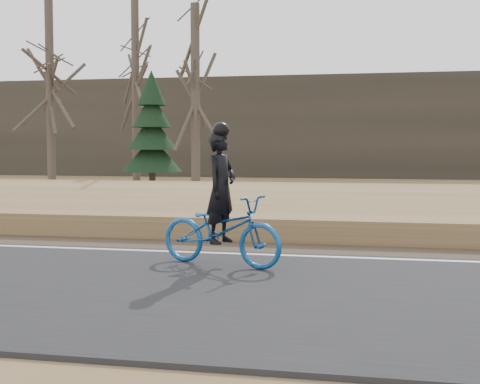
# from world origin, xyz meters

# --- Properties ---
(ground) EXTENTS (120.00, 120.00, 0.00)m
(ground) POSITION_xyz_m (0.00, 0.00, 0.00)
(ground) COLOR #9B7A4F
(ground) RESTS_ON ground
(road) EXTENTS (120.00, 6.00, 0.06)m
(road) POSITION_xyz_m (0.00, -2.50, 0.03)
(road) COLOR black
(road) RESTS_ON ground
(edge_line) EXTENTS (120.00, 0.12, 0.01)m
(edge_line) POSITION_xyz_m (0.00, 0.20, 0.07)
(edge_line) COLOR silver
(edge_line) RESTS_ON road
(shoulder) EXTENTS (120.00, 1.60, 0.04)m
(shoulder) POSITION_xyz_m (0.00, 1.20, 0.02)
(shoulder) COLOR #473A2B
(shoulder) RESTS_ON ground
(embankment) EXTENTS (120.00, 5.00, 0.44)m
(embankment) POSITION_xyz_m (0.00, 4.20, 0.22)
(embankment) COLOR #9B7A4F
(embankment) RESTS_ON ground
(ballast) EXTENTS (120.00, 3.00, 0.45)m
(ballast) POSITION_xyz_m (0.00, 8.00, 0.23)
(ballast) COLOR slate
(ballast) RESTS_ON ground
(railroad) EXTENTS (120.00, 2.40, 0.29)m
(railroad) POSITION_xyz_m (0.00, 8.00, 0.53)
(railroad) COLOR black
(railroad) RESTS_ON ballast
(treeline_backdrop) EXTENTS (120.00, 4.00, 6.00)m
(treeline_backdrop) POSITION_xyz_m (0.00, 30.00, 3.00)
(treeline_backdrop) COLOR #383328
(treeline_backdrop) RESTS_ON ground
(cyclist) EXTENTS (2.21, 1.33, 2.20)m
(cyclist) POSITION_xyz_m (-0.46, -0.91, 0.75)
(cyclist) COLOR #144C8F
(cyclist) RESTS_ON road
(bare_tree_far_left) EXTENTS (0.36, 0.36, 8.20)m
(bare_tree_far_left) POSITION_xyz_m (-11.79, 15.34, 4.10)
(bare_tree_far_left) COLOR brown
(bare_tree_far_left) RESTS_ON ground
(bare_tree_left) EXTENTS (0.36, 0.36, 9.11)m
(bare_tree_left) POSITION_xyz_m (-9.32, 18.91, 4.55)
(bare_tree_left) COLOR brown
(bare_tree_left) RESTS_ON ground
(bare_tree_near_left) EXTENTS (0.36, 0.36, 7.50)m
(bare_tree_near_left) POSITION_xyz_m (-5.32, 14.97, 3.75)
(bare_tree_near_left) COLOR brown
(bare_tree_near_left) RESTS_ON ground
(conifer) EXTENTS (2.60, 2.60, 5.14)m
(conifer) POSITION_xyz_m (-7.74, 16.63, 2.43)
(conifer) COLOR brown
(conifer) RESTS_ON ground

